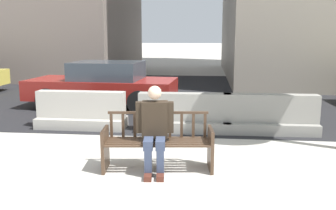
{
  "coord_description": "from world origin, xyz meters",
  "views": [
    {
      "loc": [
        0.7,
        -4.74,
        2.07
      ],
      "look_at": [
        -0.04,
        2.3,
        0.75
      ],
      "focal_mm": 40.0,
      "sensor_mm": 36.0,
      "label": 1
    }
  ],
  "objects_px": {
    "car_sedan_far": "(104,85)",
    "jersey_barrier_left": "(81,113)",
    "jersey_barrier_right": "(270,117)",
    "street_bench": "(158,145)",
    "jersey_barrier_centre": "(184,116)",
    "seated_person": "(155,127)"
  },
  "relations": [
    {
      "from": "jersey_barrier_centre",
      "to": "jersey_barrier_right",
      "type": "xyz_separation_m",
      "value": [
        1.83,
        0.03,
        0.0
      ]
    },
    {
      "from": "jersey_barrier_left",
      "to": "jersey_barrier_right",
      "type": "relative_size",
      "value": 1.0
    },
    {
      "from": "street_bench",
      "to": "jersey_barrier_centre",
      "type": "distance_m",
      "value": 2.44
    },
    {
      "from": "seated_person",
      "to": "jersey_barrier_right",
      "type": "xyz_separation_m",
      "value": [
        2.14,
        2.52,
        -0.35
      ]
    },
    {
      "from": "jersey_barrier_right",
      "to": "car_sedan_far",
      "type": "xyz_separation_m",
      "value": [
        -4.35,
        2.54,
        0.32
      ]
    },
    {
      "from": "jersey_barrier_left",
      "to": "car_sedan_far",
      "type": "xyz_separation_m",
      "value": [
        -0.18,
        2.53,
        0.32
      ]
    },
    {
      "from": "car_sedan_far",
      "to": "jersey_barrier_left",
      "type": "bearing_deg",
      "value": -85.96
    },
    {
      "from": "jersey_barrier_right",
      "to": "car_sedan_far",
      "type": "distance_m",
      "value": 5.05
    },
    {
      "from": "jersey_barrier_right",
      "to": "seated_person",
      "type": "bearing_deg",
      "value": -130.32
    },
    {
      "from": "jersey_barrier_centre",
      "to": "seated_person",
      "type": "bearing_deg",
      "value": -96.97
    },
    {
      "from": "street_bench",
      "to": "jersey_barrier_right",
      "type": "bearing_deg",
      "value": 49.51
    },
    {
      "from": "street_bench",
      "to": "jersey_barrier_centre",
      "type": "height_order",
      "value": "street_bench"
    },
    {
      "from": "jersey_barrier_centre",
      "to": "car_sedan_far",
      "type": "relative_size",
      "value": 0.47
    },
    {
      "from": "jersey_barrier_left",
      "to": "car_sedan_far",
      "type": "distance_m",
      "value": 2.56
    },
    {
      "from": "seated_person",
      "to": "car_sedan_far",
      "type": "height_order",
      "value": "car_sedan_far"
    },
    {
      "from": "jersey_barrier_right",
      "to": "car_sedan_far",
      "type": "height_order",
      "value": "car_sedan_far"
    },
    {
      "from": "jersey_barrier_centre",
      "to": "jersey_barrier_left",
      "type": "distance_m",
      "value": 2.34
    },
    {
      "from": "jersey_barrier_left",
      "to": "jersey_barrier_right",
      "type": "bearing_deg",
      "value": -0.07
    },
    {
      "from": "seated_person",
      "to": "car_sedan_far",
      "type": "distance_m",
      "value": 5.52
    },
    {
      "from": "street_bench",
      "to": "seated_person",
      "type": "bearing_deg",
      "value": -122.87
    },
    {
      "from": "street_bench",
      "to": "jersey_barrier_centre",
      "type": "relative_size",
      "value": 0.86
    },
    {
      "from": "street_bench",
      "to": "jersey_barrier_right",
      "type": "distance_m",
      "value": 3.23
    }
  ]
}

